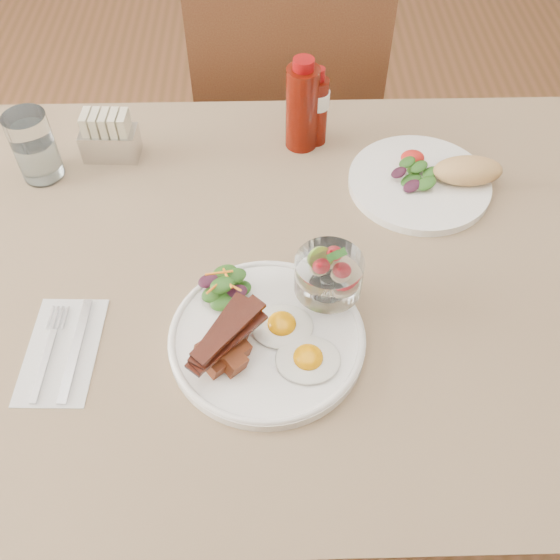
{
  "coord_description": "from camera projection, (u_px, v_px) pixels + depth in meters",
  "views": [
    {
      "loc": [
        -0.05,
        -0.64,
        1.5
      ],
      "look_at": [
        -0.03,
        -0.08,
        0.82
      ],
      "focal_mm": 40.0,
      "sensor_mm": 36.0,
      "label": 1
    }
  ],
  "objects": [
    {
      "name": "napkin_cutlery",
      "position": [
        63.0,
        351.0,
        0.88
      ],
      "size": [
        0.11,
        0.19,
        0.01
      ],
      "rotation": [
        0.0,
        0.0,
        -0.04
      ],
      "color": "silver",
      "rests_on": "table"
    },
    {
      "name": "main_plate",
      "position": [
        267.0,
        339.0,
        0.89
      ],
      "size": [
        0.28,
        0.28,
        0.02
      ],
      "primitive_type": "cylinder",
      "color": "white",
      "rests_on": "table"
    },
    {
      "name": "chair_far",
      "position": [
        286.0,
        125.0,
        1.58
      ],
      "size": [
        0.42,
        0.42,
        0.93
      ],
      "color": "brown",
      "rests_on": "ground"
    },
    {
      "name": "fried_eggs",
      "position": [
        295.0,
        341.0,
        0.87
      ],
      "size": [
        0.15,
        0.16,
        0.02
      ],
      "rotation": [
        0.0,
        0.0,
        -0.39
      ],
      "color": "silver",
      "rests_on": "main_plate"
    },
    {
      "name": "second_plate",
      "position": [
        431.0,
        179.0,
        1.09
      ],
      "size": [
        0.27,
        0.25,
        0.06
      ],
      "rotation": [
        0.0,
        0.0,
        0.4
      ],
      "color": "white",
      "rests_on": "table"
    },
    {
      "name": "side_salad",
      "position": [
        225.0,
        288.0,
        0.91
      ],
      "size": [
        0.08,
        0.08,
        0.04
      ],
      "rotation": [
        0.0,
        0.0,
        -0.28
      ],
      "color": "#184612",
      "rests_on": "main_plate"
    },
    {
      "name": "fruit_cup",
      "position": [
        329.0,
        275.0,
        0.88
      ],
      "size": [
        0.1,
        0.1,
        0.1
      ],
      "rotation": [
        0.0,
        0.0,
        0.02
      ],
      "color": "white",
      "rests_on": "main_plate"
    },
    {
      "name": "sugar_caddy",
      "position": [
        109.0,
        138.0,
        1.12
      ],
      "size": [
        0.1,
        0.06,
        0.09
      ],
      "rotation": [
        0.0,
        0.0,
        -0.06
      ],
      "color": "silver",
      "rests_on": "table"
    },
    {
      "name": "water_glass",
      "position": [
        36.0,
        150.0,
        1.08
      ],
      "size": [
        0.07,
        0.07,
        0.13
      ],
      "color": "white",
      "rests_on": "table"
    },
    {
      "name": "ketchup_bottle",
      "position": [
        302.0,
        107.0,
        1.11
      ],
      "size": [
        0.06,
        0.06,
        0.18
      ],
      "rotation": [
        0.0,
        0.0,
        -0.03
      ],
      "color": "#520D04",
      "rests_on": "table"
    },
    {
      "name": "table",
      "position": [
        299.0,
        299.0,
        1.05
      ],
      "size": [
        1.33,
        0.88,
        0.75
      ],
      "color": "brown",
      "rests_on": "ground"
    },
    {
      "name": "bacon_potato_pile",
      "position": [
        226.0,
        344.0,
        0.84
      ],
      "size": [
        0.11,
        0.12,
        0.06
      ],
      "rotation": [
        0.0,
        0.0,
        0.44
      ],
      "color": "brown",
      "rests_on": "main_plate"
    },
    {
      "name": "hot_sauce_bottle",
      "position": [
        317.0,
        108.0,
        1.12
      ],
      "size": [
        0.05,
        0.05,
        0.15
      ],
      "rotation": [
        0.0,
        0.0,
        -0.05
      ],
      "color": "#520D04",
      "rests_on": "table"
    }
  ]
}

